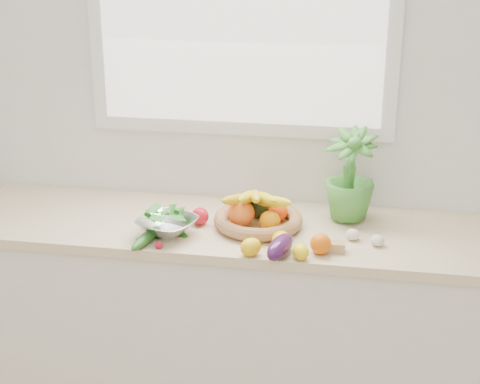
% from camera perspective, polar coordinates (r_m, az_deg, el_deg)
% --- Properties ---
extents(back_wall, '(4.50, 0.02, 2.70)m').
position_cam_1_polar(back_wall, '(3.16, 0.11, 7.20)').
color(back_wall, white).
rests_on(back_wall, ground).
extents(counter_cabinet, '(2.20, 0.58, 0.86)m').
position_cam_1_polar(counter_cabinet, '(3.23, -0.82, -10.15)').
color(counter_cabinet, silver).
rests_on(counter_cabinet, ground).
extents(countertop, '(2.24, 0.62, 0.04)m').
position_cam_1_polar(countertop, '(3.03, -0.87, -2.82)').
color(countertop, beige).
rests_on(countertop, counter_cabinet).
extents(window_frame, '(1.30, 0.03, 1.10)m').
position_cam_1_polar(window_frame, '(3.07, 0.07, 14.41)').
color(window_frame, white).
rests_on(window_frame, back_wall).
extents(window_pane, '(1.18, 0.01, 0.98)m').
position_cam_1_polar(window_pane, '(3.05, 0.00, 14.36)').
color(window_pane, white).
rests_on(window_pane, window_frame).
extents(orange_loose, '(0.10, 0.10, 0.08)m').
position_cam_1_polar(orange_loose, '(2.76, 6.27, -4.03)').
color(orange_loose, '#E05D07').
rests_on(orange_loose, countertop).
extents(lemon_a, '(0.08, 0.10, 0.07)m').
position_cam_1_polar(lemon_a, '(2.79, 3.20, -3.76)').
color(lemon_a, yellow).
rests_on(lemon_a, countertop).
extents(lemon_b, '(0.11, 0.11, 0.07)m').
position_cam_1_polar(lemon_b, '(2.73, 0.84, -4.29)').
color(lemon_b, yellow).
rests_on(lemon_b, countertop).
extents(lemon_c, '(0.08, 0.09, 0.06)m').
position_cam_1_polar(lemon_c, '(2.71, 4.73, -4.65)').
color(lemon_c, yellow).
rests_on(lemon_c, countertop).
extents(apple, '(0.09, 0.09, 0.07)m').
position_cam_1_polar(apple, '(3.00, -3.12, -1.89)').
color(apple, red).
rests_on(apple, countertop).
extents(ginger, '(0.12, 0.05, 0.04)m').
position_cam_1_polar(ginger, '(2.79, 6.92, -4.21)').
color(ginger, tan).
rests_on(ginger, countertop).
extents(garlic_a, '(0.06, 0.06, 0.04)m').
position_cam_1_polar(garlic_a, '(2.86, 2.28, -3.38)').
color(garlic_a, white).
rests_on(garlic_a, countertop).
extents(garlic_b, '(0.07, 0.07, 0.05)m').
position_cam_1_polar(garlic_b, '(2.89, 8.73, -3.28)').
color(garlic_b, silver).
rests_on(garlic_b, countertop).
extents(garlic_c, '(0.07, 0.07, 0.04)m').
position_cam_1_polar(garlic_c, '(2.86, 10.62, -3.72)').
color(garlic_c, silver).
rests_on(garlic_c, countertop).
extents(eggplant, '(0.12, 0.21, 0.08)m').
position_cam_1_polar(eggplant, '(2.72, 3.13, -4.27)').
color(eggplant, '#36103B').
rests_on(eggplant, countertop).
extents(cucumber, '(0.09, 0.24, 0.04)m').
position_cam_1_polar(cucumber, '(2.86, -7.27, -3.55)').
color(cucumber, '#185419').
rests_on(cucumber, countertop).
extents(radish, '(0.04, 0.04, 0.03)m').
position_cam_1_polar(radish, '(2.81, -6.31, -4.09)').
color(radish, red).
rests_on(radish, countertop).
extents(potted_herb, '(0.24, 0.24, 0.38)m').
position_cam_1_polar(potted_herb, '(3.02, 8.52, 1.41)').
color(potted_herb, '#418C33').
rests_on(potted_herb, countertop).
extents(fruit_basket, '(0.42, 0.42, 0.19)m').
position_cam_1_polar(fruit_basket, '(2.97, 1.36, -1.78)').
color(fruit_basket, tan).
rests_on(fruit_basket, countertop).
extents(colander_with_spinach, '(0.29, 0.29, 0.12)m').
position_cam_1_polar(colander_with_spinach, '(2.90, -5.67, -2.29)').
color(colander_with_spinach, silver).
rests_on(colander_with_spinach, countertop).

